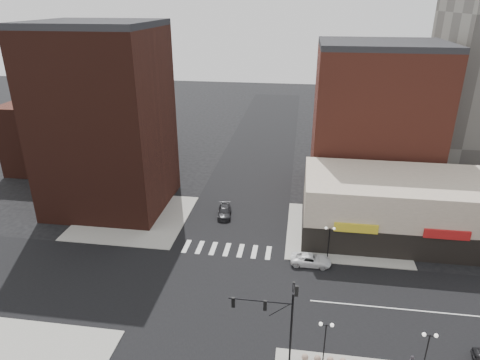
# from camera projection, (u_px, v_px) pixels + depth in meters

# --- Properties ---
(ground) EXTENTS (240.00, 240.00, 0.00)m
(ground) POSITION_uv_depth(u_px,v_px,m) (214.00, 292.00, 44.92)
(ground) COLOR black
(ground) RESTS_ON ground
(road_ew) EXTENTS (200.00, 14.00, 0.02)m
(road_ew) POSITION_uv_depth(u_px,v_px,m) (214.00, 291.00, 44.91)
(road_ew) COLOR black
(road_ew) RESTS_ON ground
(road_ns) EXTENTS (14.00, 200.00, 0.02)m
(road_ns) POSITION_uv_depth(u_px,v_px,m) (214.00, 291.00, 44.91)
(road_ns) COLOR black
(road_ns) RESTS_ON ground
(sidewalk_nw) EXTENTS (15.00, 15.00, 0.12)m
(sidewalk_nw) POSITION_uv_depth(u_px,v_px,m) (134.00, 217.00, 60.04)
(sidewalk_nw) COLOR gray
(sidewalk_nw) RESTS_ON ground
(sidewalk_ne) EXTENTS (15.00, 15.00, 0.12)m
(sidewalk_ne) POSITION_uv_depth(u_px,v_px,m) (345.00, 232.00, 56.13)
(sidewalk_ne) COLOR gray
(sidewalk_ne) RESTS_ON ground
(building_nw) EXTENTS (16.00, 15.00, 25.00)m
(building_nw) POSITION_uv_depth(u_px,v_px,m) (105.00, 122.00, 59.39)
(building_nw) COLOR #381812
(building_nw) RESTS_ON ground
(building_nw_low) EXTENTS (20.00, 18.00, 12.00)m
(building_nw_low) POSITION_uv_depth(u_px,v_px,m) (79.00, 132.00, 77.80)
(building_nw_low) COLOR #381812
(building_nw_low) RESTS_ON ground
(building_ne_midrise) EXTENTS (18.00, 15.00, 22.00)m
(building_ne_midrise) POSITION_uv_depth(u_px,v_px,m) (374.00, 122.00, 64.87)
(building_ne_midrise) COLOR brown
(building_ne_midrise) RESTS_ON ground
(building_ne_row) EXTENTS (24.20, 12.20, 8.00)m
(building_ne_row) POSITION_uv_depth(u_px,v_px,m) (399.00, 212.00, 54.43)
(building_ne_row) COLOR beige
(building_ne_row) RESTS_ON ground
(traffic_signal) EXTENTS (5.59, 3.09, 7.77)m
(traffic_signal) POSITION_uv_depth(u_px,v_px,m) (280.00, 310.00, 34.87)
(traffic_signal) COLOR black
(traffic_signal) RESTS_ON ground
(street_lamp_se_a) EXTENTS (1.22, 0.32, 4.16)m
(street_lamp_se_a) POSITION_uv_depth(u_px,v_px,m) (326.00, 332.00, 34.86)
(street_lamp_se_a) COLOR black
(street_lamp_se_a) RESTS_ON sidewalk_se
(street_lamp_se_b) EXTENTS (1.22, 0.32, 4.16)m
(street_lamp_se_b) POSITION_uv_depth(u_px,v_px,m) (428.00, 343.00, 33.79)
(street_lamp_se_b) COLOR black
(street_lamp_se_b) RESTS_ON sidewalk_se
(street_lamp_ne) EXTENTS (1.22, 0.32, 4.16)m
(street_lamp_ne) POSITION_uv_depth(u_px,v_px,m) (329.00, 235.00, 49.28)
(street_lamp_ne) COLOR black
(street_lamp_ne) RESTS_ON sidewalk_ne
(white_suv) EXTENTS (4.69, 2.20, 1.30)m
(white_suv) POSITION_uv_depth(u_px,v_px,m) (311.00, 260.00, 49.22)
(white_suv) COLOR white
(white_suv) RESTS_ON ground
(dark_sedan_north) EXTENTS (2.39, 4.68, 1.30)m
(dark_sedan_north) POSITION_uv_depth(u_px,v_px,m) (224.00, 212.00, 60.30)
(dark_sedan_north) COLOR black
(dark_sedan_north) RESTS_ON ground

